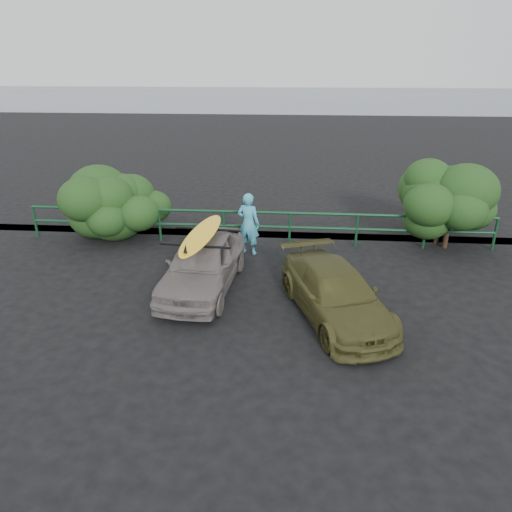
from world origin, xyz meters
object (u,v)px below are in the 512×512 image
at_px(olive_vehicle, 336,293).
at_px(guardrail, 257,227).
at_px(man, 248,224).
at_px(surfboard, 202,234).
at_px(sedan, 203,263).

bearing_deg(olive_vehicle, guardrail, 96.79).
height_order(man, surfboard, man).
bearing_deg(guardrail, sedan, -109.50).
relative_size(man, surfboard, 0.62).
xyz_separation_m(olive_vehicle, surfboard, (-3.11, 1.11, 0.85)).
xyz_separation_m(guardrail, surfboard, (-1.07, -3.03, 0.89)).
xyz_separation_m(sedan, man, (0.90, 2.25, 0.25)).
distance_m(sedan, olive_vehicle, 3.31).
distance_m(guardrail, sedan, 3.22).
distance_m(man, surfboard, 2.48).
relative_size(guardrail, sedan, 3.64).
height_order(guardrail, man, man).
bearing_deg(guardrail, olive_vehicle, -63.78).
xyz_separation_m(guardrail, man, (-0.17, -0.78, 0.38)).
height_order(sedan, man, man).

